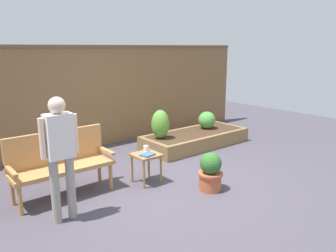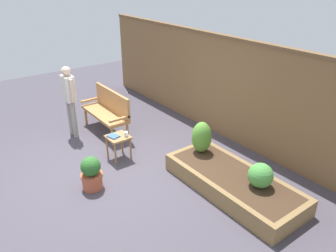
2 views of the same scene
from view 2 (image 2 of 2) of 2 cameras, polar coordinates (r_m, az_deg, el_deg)
name	(u,v)px [view 2 (image 2 of 2)]	position (r m, az deg, el deg)	size (l,w,h in m)	color
ground_plane	(116,169)	(6.26, -8.86, -7.30)	(14.00, 14.00, 0.00)	#47424C
fence_back	(221,86)	(7.21, 9.07, 6.83)	(8.40, 0.14, 2.16)	brown
garden_bench	(108,108)	(7.50, -10.23, 3.01)	(1.44, 0.48, 0.94)	#B77F47
side_table	(118,140)	(6.39, -8.54, -2.42)	(0.40, 0.40, 0.48)	#9E7042
cup_on_table	(126,134)	(6.31, -7.22, -1.38)	(0.11, 0.08, 0.09)	white
book_on_table	(114,136)	(6.34, -9.34, -1.73)	(0.21, 0.17, 0.03)	#38609E
potted_boxwood	(91,173)	(5.68, -13.03, -7.91)	(0.37, 0.37, 0.59)	#B75638
raised_planter_bed	(233,183)	(5.66, 11.06, -9.52)	(2.40, 1.00, 0.30)	olive
shrub_near_bench	(202,137)	(6.03, 5.79, -1.93)	(0.36, 0.36, 0.59)	brown
shrub_far_corner	(261,175)	(5.31, 15.60, -8.17)	(0.39, 0.39, 0.39)	brown
person_by_bench	(69,95)	(7.32, -16.60, 5.05)	(0.47, 0.20, 1.56)	gray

